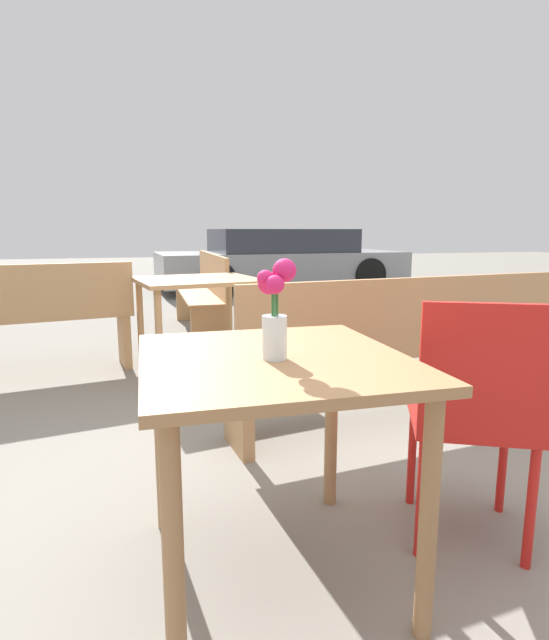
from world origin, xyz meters
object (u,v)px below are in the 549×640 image
object	(u,v)px
flower_vase	(275,311)
table_back	(198,292)
bench_far	(205,289)
bench_middle	(2,317)
bench_near	(401,346)
parked_car	(281,260)
cafe_chair	(476,409)
table_front	(273,391)

from	to	relation	value
flower_vase	table_back	xyz separation A→B (m)	(0.10, 2.43, -0.23)
bench_far	table_back	xyz separation A→B (m)	(-0.26, -1.45, 0.15)
table_back	bench_middle	bearing A→B (deg)	172.96
bench_near	parked_car	bearing A→B (deg)	78.38
bench_near	parked_car	xyz separation A→B (m)	(1.36, 6.62, 0.07)
cafe_chair	bench_far	world-z (taller)	cafe_chair
bench_near	table_back	distance (m)	1.71
table_front	cafe_chair	distance (m)	0.70
cafe_chair	table_back	world-z (taller)	cafe_chair
flower_vase	table_back	distance (m)	2.44
table_front	table_back	distance (m)	2.39
bench_near	bench_far	size ratio (longest dim) A/B	1.01
bench_middle	table_back	world-z (taller)	bench_middle
table_front	parked_car	xyz separation A→B (m)	(2.35, 7.56, -0.07)
table_back	parked_car	bearing A→B (deg)	66.44
cafe_chair	bench_far	size ratio (longest dim) A/B	0.45
flower_vase	parked_car	xyz separation A→B (m)	(2.35, 7.60, -0.32)
parked_car	bench_far	bearing A→B (deg)	-118.18
bench_far	parked_car	world-z (taller)	parked_car
cafe_chair	table_back	distance (m)	2.52
table_front	cafe_chair	xyz separation A→B (m)	(0.69, -0.05, -0.11)
bench_middle	cafe_chair	bearing A→B (deg)	-52.87
table_front	bench_far	distance (m)	3.87
bench_near	bench_middle	size ratio (longest dim) A/B	1.04
bench_far	parked_car	xyz separation A→B (m)	(1.99, 3.71, 0.07)
table_back	parked_car	size ratio (longest dim) A/B	0.22
parked_car	flower_vase	bearing A→B (deg)	-107.22
bench_middle	parked_car	bearing A→B (deg)	53.92
flower_vase	bench_far	bearing A→B (deg)	84.61
flower_vase	parked_car	world-z (taller)	parked_car
cafe_chair	flower_vase	bearing A→B (deg)	178.82
cafe_chair	parked_car	world-z (taller)	parked_car
flower_vase	bench_far	distance (m)	3.92
flower_vase	parked_car	distance (m)	7.96
flower_vase	cafe_chair	bearing A→B (deg)	-1.18
bench_middle	parked_car	size ratio (longest dim) A/B	0.41
cafe_chair	bench_near	distance (m)	1.03
cafe_chair	bench_middle	bearing A→B (deg)	127.13
bench_middle	bench_far	bearing A→B (deg)	37.86
table_front	flower_vase	world-z (taller)	flower_vase
table_front	bench_near	world-z (taller)	bench_near
bench_far	parked_car	bearing A→B (deg)	61.82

